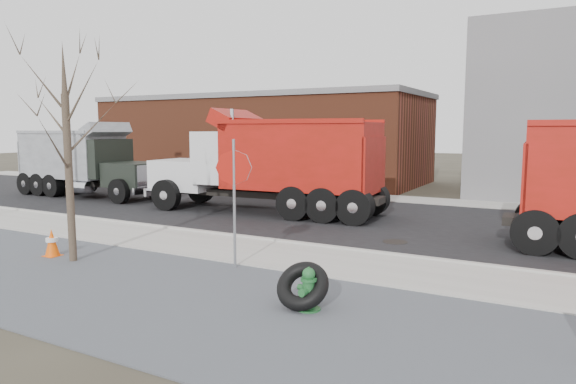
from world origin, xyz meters
The scene contains 14 objects.
ground centered at (0.00, 0.00, 0.00)m, with size 120.00×120.00×0.00m, color #383328.
gravel_verge centered at (0.00, -3.50, 0.01)m, with size 60.00×5.00×0.03m, color slate.
sidewalk centered at (0.00, 0.25, 0.03)m, with size 60.00×2.50×0.06m, color #9E9B93.
curb centered at (0.00, 1.55, 0.06)m, with size 60.00×0.15×0.11m, color #9E9B93.
road centered at (0.00, 6.30, 0.01)m, with size 60.00×9.40×0.02m, color black.
far_sidewalk centered at (0.00, 12.00, 0.03)m, with size 60.00×2.00×0.06m, color #9E9B93.
building_brick centered at (-10.00, 17.00, 2.65)m, with size 20.20×8.20×5.30m.
bare_tree centered at (-3.20, -2.60, 3.30)m, with size 3.20×3.20×5.20m.
fire_hydrant centered at (3.30, -2.92, 0.36)m, with size 0.45×0.44×0.80m.
truck_tire centered at (3.16, -2.86, 0.42)m, with size 0.99×0.90×0.87m.
stop_sign centered at (0.58, -1.22, 2.01)m, with size 0.71×0.43×2.97m.
traffic_cone_near centered at (-4.06, -2.53, 0.36)m, with size 0.37×0.37×0.72m.
dump_truck_red_b centered at (-2.68, 5.92, 1.98)m, with size 9.40×3.26×3.90m.
dump_truck_grey centered at (-12.89, 5.95, 1.76)m, with size 7.59×2.44×3.44m.
Camera 1 is at (7.17, -10.72, 3.18)m, focal length 32.00 mm.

